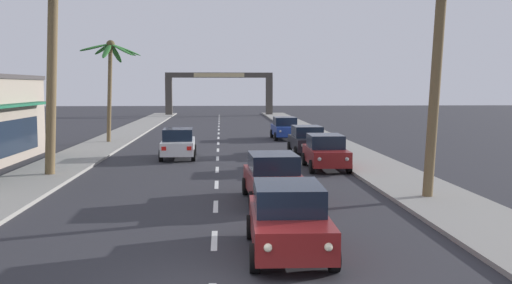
{
  "coord_description": "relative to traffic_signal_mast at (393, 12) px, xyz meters",
  "views": [
    {
      "loc": [
        0.18,
        -11.23,
        4.03
      ],
      "look_at": [
        1.34,
        8.0,
        2.2
      ],
      "focal_mm": 41.34,
      "sensor_mm": 36.0,
      "label": 1
    }
  ],
  "objects": [
    {
      "name": "sedan_parked_far_kerb",
      "position": [
        1.86,
        23.34,
        -4.57
      ],
      "size": [
        2.0,
        4.47,
        1.68
      ],
      "color": "black",
      "rests_on": "ground"
    },
    {
      "name": "sedan_oncoming_far",
      "position": [
        -5.63,
        21.83,
        -4.57
      ],
      "size": [
        2.04,
        4.49,
        1.68
      ],
      "color": "silver",
      "rests_on": "ground"
    },
    {
      "name": "sedan_lead_at_stop_bar",
      "position": [
        -1.64,
        2.75,
        -4.57
      ],
      "size": [
        2.02,
        4.48,
        1.68
      ],
      "color": "maroon",
      "rests_on": "ground"
    },
    {
      "name": "sedan_parked_mid_kerb",
      "position": [
        1.64,
        33.46,
        -4.57
      ],
      "size": [
        2.01,
        4.48,
        1.68
      ],
      "color": "navy",
      "rests_on": "ground"
    },
    {
      "name": "palm_right_second",
      "position": [
        4.35,
        9.12,
        1.0
      ],
      "size": [
        4.17,
        4.74,
        9.0
      ],
      "color": "brown",
      "rests_on": "ground"
    },
    {
      "name": "palm_left_second",
      "position": [
        -10.51,
        15.32,
        1.19
      ],
      "size": [
        4.55,
        4.46,
        9.62
      ],
      "color": "brown",
      "rests_on": "ground"
    },
    {
      "name": "sedan_parked_nearest_kerb",
      "position": [
        1.83,
        17.1,
        -4.57
      ],
      "size": [
        2.02,
        4.48,
        1.68
      ],
      "color": "maroon",
      "rests_on": "ground"
    },
    {
      "name": "town_gateway_arch",
      "position": [
        -3.44,
        70.41,
        -1.55
      ],
      "size": [
        14.72,
        0.9,
        5.89
      ],
      "color": "#423D38",
      "rests_on": "ground"
    },
    {
      "name": "lane_markings",
      "position": [
        -2.98,
        20.49,
        -5.42
      ],
      "size": [
        4.28,
        89.73,
        0.01
      ],
      "color": "silver",
      "rests_on": "ground"
    },
    {
      "name": "palm_left_third",
      "position": [
        -10.9,
        30.72,
        0.21
      ],
      "size": [
        4.31,
        3.9,
        7.21
      ],
      "color": "brown",
      "rests_on": "ground"
    },
    {
      "name": "sidewalk_left",
      "position": [
        -11.24,
        20.12,
        -5.36
      ],
      "size": [
        3.2,
        110.0,
        0.14
      ],
      "primitive_type": "cube",
      "color": "gray",
      "rests_on": "ground"
    },
    {
      "name": "sedan_third_in_queue",
      "position": [
        -1.43,
        9.16,
        -4.57
      ],
      "size": [
        2.08,
        4.5,
        1.68
      ],
      "color": "maroon",
      "rests_on": "ground"
    },
    {
      "name": "sidewalk_right",
      "position": [
        4.36,
        20.12,
        -5.36
      ],
      "size": [
        3.2,
        110.0,
        0.14
      ],
      "primitive_type": "cube",
      "color": "gray",
      "rests_on": "ground"
    },
    {
      "name": "traffic_signal_mast",
      "position": [
        0.0,
        0.0,
        0.0
      ],
      "size": [
        10.27,
        0.41,
        7.57
      ],
      "color": "#2D2D33",
      "rests_on": "ground"
    }
  ]
}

